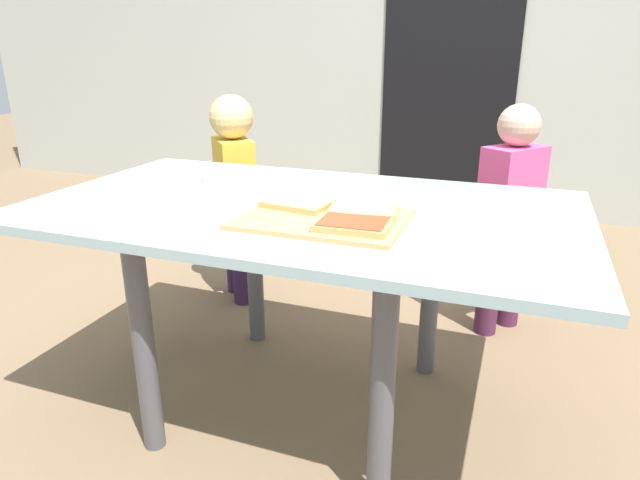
# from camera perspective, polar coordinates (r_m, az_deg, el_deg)

# --- Properties ---
(ground_plane) EXTENTS (16.00, 16.00, 0.00)m
(ground_plane) POSITION_cam_1_polar(r_m,az_deg,el_deg) (1.93, -1.66, -16.47)
(ground_plane) COLOR brown
(house_wall_back) EXTENTS (8.00, 0.20, 2.65)m
(house_wall_back) POSITION_cam_1_polar(r_m,az_deg,el_deg) (4.12, 13.00, 21.66)
(house_wall_back) COLOR #ADB2A8
(house_wall_back) RESTS_ON ground
(house_door) EXTENTS (0.90, 0.02, 2.00)m
(house_door) POSITION_cam_1_polar(r_m,az_deg,el_deg) (4.01, 13.19, 17.08)
(house_door) COLOR black
(house_door) RESTS_ON ground
(dining_table) EXTENTS (1.60, 0.91, 0.69)m
(dining_table) POSITION_cam_1_polar(r_m,az_deg,el_deg) (1.65, -1.86, 0.85)
(dining_table) COLOR #90AFB5
(dining_table) RESTS_ON ground
(cutting_board) EXTENTS (0.44, 0.32, 0.01)m
(cutting_board) POSITION_cam_1_polar(r_m,az_deg,el_deg) (1.46, 0.29, 2.18)
(cutting_board) COLOR tan
(cutting_board) RESTS_ON dining_table
(pizza_slice_far_right) EXTENTS (0.20, 0.15, 0.02)m
(pizza_slice_far_right) POSITION_cam_1_polar(r_m,az_deg,el_deg) (1.49, 4.54, 3.09)
(pizza_slice_far_right) COLOR tan
(pizza_slice_far_right) RESTS_ON cutting_board
(pizza_slice_far_left) EXTENTS (0.20, 0.15, 0.02)m
(pizza_slice_far_left) POSITION_cam_1_polar(r_m,az_deg,el_deg) (1.55, -2.29, 3.82)
(pizza_slice_far_left) COLOR tan
(pizza_slice_far_left) RESTS_ON cutting_board
(pizza_slice_near_right) EXTENTS (0.19, 0.14, 0.02)m
(pizza_slice_near_right) POSITION_cam_1_polar(r_m,az_deg,el_deg) (1.37, 3.41, 1.60)
(pizza_slice_near_right) COLOR tan
(pizza_slice_near_right) RESTS_ON cutting_board
(plate_white_left) EXTENTS (0.19, 0.19, 0.01)m
(plate_white_left) POSITION_cam_1_polar(r_m,az_deg,el_deg) (1.97, -9.41, 6.38)
(plate_white_left) COLOR white
(plate_white_left) RESTS_ON dining_table
(child_left) EXTENTS (0.26, 0.27, 0.94)m
(child_left) POSITION_cam_1_polar(r_m,az_deg,el_deg) (2.50, -8.79, 5.78)
(child_left) COLOR #361E43
(child_left) RESTS_ON ground
(child_right) EXTENTS (0.25, 0.28, 0.93)m
(child_right) POSITION_cam_1_polar(r_m,az_deg,el_deg) (2.30, 18.94, 3.12)
(child_right) COLOR #4B203C
(child_right) RESTS_ON ground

